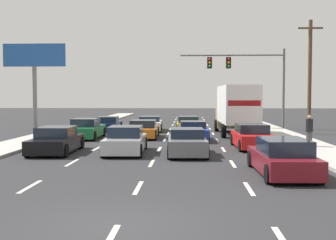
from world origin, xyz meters
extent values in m
plane|color=#2B2B2D|center=(0.00, 25.00, 0.00)|extent=(140.00, 140.00, 0.00)
cube|color=#B2AFA8|center=(8.23, 20.00, 0.07)|extent=(2.56, 80.00, 0.14)
cube|color=#B2AFA8|center=(-8.23, 20.00, 0.07)|extent=(2.56, 80.00, 0.14)
cube|color=silver|center=(-3.40, 4.01, 0.00)|extent=(0.14, 2.00, 0.01)
cube|color=silver|center=(-3.40, 9.01, 0.00)|extent=(0.14, 2.00, 0.01)
cube|color=silver|center=(-3.40, 14.01, 0.00)|extent=(0.14, 2.00, 0.01)
cube|color=silver|center=(-3.40, 19.01, 0.00)|extent=(0.14, 2.00, 0.01)
cube|color=silver|center=(-3.40, 24.01, 0.00)|extent=(0.14, 2.00, 0.01)
cube|color=silver|center=(-3.40, 29.01, 0.00)|extent=(0.14, 2.00, 0.01)
cube|color=silver|center=(-3.40, 34.01, 0.00)|extent=(0.14, 2.00, 0.01)
cube|color=silver|center=(-3.40, 39.01, 0.00)|extent=(0.14, 2.00, 0.01)
cube|color=silver|center=(-3.40, 44.01, 0.00)|extent=(0.14, 2.00, 0.01)
cube|color=silver|center=(-3.40, 49.01, 0.00)|extent=(0.14, 2.00, 0.01)
cube|color=silver|center=(0.00, -0.99, 0.00)|extent=(0.14, 2.00, 0.01)
cube|color=silver|center=(0.00, 4.01, 0.00)|extent=(0.14, 2.00, 0.01)
cube|color=silver|center=(0.00, 9.01, 0.00)|extent=(0.14, 2.00, 0.01)
cube|color=silver|center=(0.00, 14.01, 0.00)|extent=(0.14, 2.00, 0.01)
cube|color=silver|center=(0.00, 19.01, 0.00)|extent=(0.14, 2.00, 0.01)
cube|color=silver|center=(0.00, 24.01, 0.00)|extent=(0.14, 2.00, 0.01)
cube|color=silver|center=(0.00, 29.01, 0.00)|extent=(0.14, 2.00, 0.01)
cube|color=silver|center=(0.00, 34.01, 0.00)|extent=(0.14, 2.00, 0.01)
cube|color=silver|center=(0.00, 39.01, 0.00)|extent=(0.14, 2.00, 0.01)
cube|color=silver|center=(0.00, 44.01, 0.00)|extent=(0.14, 2.00, 0.01)
cube|color=silver|center=(0.00, 49.01, 0.00)|extent=(0.14, 2.00, 0.01)
cube|color=silver|center=(3.40, 4.01, 0.00)|extent=(0.14, 2.00, 0.01)
cube|color=silver|center=(3.40, 9.01, 0.00)|extent=(0.14, 2.00, 0.01)
cube|color=silver|center=(3.40, 14.01, 0.00)|extent=(0.14, 2.00, 0.01)
cube|color=silver|center=(3.40, 19.01, 0.00)|extent=(0.14, 2.00, 0.01)
cube|color=silver|center=(3.40, 24.01, 0.00)|extent=(0.14, 2.00, 0.01)
cube|color=silver|center=(3.40, 29.01, 0.00)|extent=(0.14, 2.00, 0.01)
cube|color=silver|center=(3.40, 34.01, 0.00)|extent=(0.14, 2.00, 0.01)
cube|color=silver|center=(3.40, 39.01, 0.00)|extent=(0.14, 2.00, 0.01)
cube|color=silver|center=(3.40, 44.01, 0.00)|extent=(0.14, 2.00, 0.01)
cube|color=silver|center=(3.40, 49.01, 0.00)|extent=(0.14, 2.00, 0.01)
cube|color=#141E4C|center=(-5.04, 26.55, 0.43)|extent=(1.96, 4.49, 0.58)
cube|color=#192333|center=(-5.03, 26.33, 0.94)|extent=(1.66, 2.03, 0.45)
cylinder|color=black|center=(-5.94, 28.18, 0.32)|extent=(0.24, 0.65, 0.64)
cylinder|color=black|center=(-4.25, 28.24, 0.32)|extent=(0.24, 0.65, 0.64)
cylinder|color=black|center=(-5.82, 24.86, 0.32)|extent=(0.24, 0.65, 0.64)
cylinder|color=black|center=(-4.13, 24.92, 0.32)|extent=(0.24, 0.65, 0.64)
cube|color=#196B38|center=(-5.26, 19.84, 0.48)|extent=(1.80, 4.45, 0.68)
cube|color=#192333|center=(-5.26, 19.57, 1.09)|extent=(1.57, 2.10, 0.53)
cylinder|color=black|center=(-6.10, 21.51, 0.32)|extent=(0.22, 0.64, 0.64)
cylinder|color=black|center=(-4.45, 21.52, 0.32)|extent=(0.22, 0.64, 0.64)
cylinder|color=black|center=(-6.08, 18.17, 0.32)|extent=(0.22, 0.64, 0.64)
cylinder|color=black|center=(-4.43, 18.18, 0.32)|extent=(0.22, 0.64, 0.64)
cube|color=black|center=(-5.05, 12.30, 0.46)|extent=(2.01, 4.71, 0.64)
cube|color=#192333|center=(-5.05, 12.32, 1.04)|extent=(1.71, 2.21, 0.52)
cylinder|color=black|center=(-5.98, 14.05, 0.32)|extent=(0.24, 0.65, 0.64)
cylinder|color=black|center=(-4.23, 14.10, 0.32)|extent=(0.24, 0.65, 0.64)
cylinder|color=black|center=(-5.87, 10.50, 0.32)|extent=(0.24, 0.65, 0.64)
cylinder|color=black|center=(-4.12, 10.55, 0.32)|extent=(0.24, 0.65, 0.64)
cube|color=white|center=(-1.59, 26.44, 0.46)|extent=(2.03, 4.71, 0.64)
cube|color=#192333|center=(-1.59, 26.42, 0.99)|extent=(1.70, 2.09, 0.42)
cylinder|color=black|center=(-2.52, 28.18, 0.32)|extent=(0.25, 0.65, 0.64)
cylinder|color=black|center=(-0.81, 28.25, 0.32)|extent=(0.25, 0.65, 0.64)
cylinder|color=black|center=(-2.38, 24.64, 0.32)|extent=(0.25, 0.65, 0.64)
cylinder|color=black|center=(-0.66, 24.71, 0.32)|extent=(0.25, 0.65, 0.64)
cube|color=orange|center=(-1.53, 20.41, 0.43)|extent=(1.95, 4.47, 0.58)
cube|color=#192333|center=(-1.53, 20.49, 0.96)|extent=(1.69, 1.97, 0.49)
cylinder|color=black|center=(-2.43, 22.08, 0.32)|extent=(0.23, 0.64, 0.64)
cylinder|color=black|center=(-0.66, 22.10, 0.32)|extent=(0.23, 0.64, 0.64)
cylinder|color=black|center=(-2.39, 18.73, 0.32)|extent=(0.23, 0.64, 0.64)
cylinder|color=black|center=(-0.62, 18.75, 0.32)|extent=(0.23, 0.64, 0.64)
cube|color=#B7BABF|center=(-1.58, 12.33, 0.48)|extent=(1.94, 4.62, 0.67)
cube|color=#192333|center=(-1.58, 12.41, 1.07)|extent=(1.65, 2.14, 0.52)
cylinder|color=black|center=(-2.47, 14.04, 0.32)|extent=(0.24, 0.65, 0.64)
cylinder|color=black|center=(-0.79, 14.09, 0.32)|extent=(0.24, 0.65, 0.64)
cylinder|color=black|center=(-2.37, 10.58, 0.32)|extent=(0.24, 0.65, 0.64)
cylinder|color=black|center=(-0.69, 10.63, 0.32)|extent=(0.24, 0.65, 0.64)
cube|color=yellow|center=(1.54, 25.83, 0.44)|extent=(1.81, 4.37, 0.60)
cube|color=#192333|center=(1.54, 25.61, 0.99)|extent=(1.57, 1.88, 0.50)
cylinder|color=black|center=(0.70, 27.45, 0.32)|extent=(0.23, 0.64, 0.64)
cylinder|color=black|center=(2.35, 27.47, 0.32)|extent=(0.23, 0.64, 0.64)
cylinder|color=black|center=(0.73, 24.20, 0.32)|extent=(0.23, 0.64, 0.64)
cylinder|color=black|center=(2.38, 24.21, 0.32)|extent=(0.23, 0.64, 0.64)
cube|color=#1E389E|center=(1.83, 18.84, 0.47)|extent=(1.91, 4.37, 0.66)
cube|color=#192333|center=(1.83, 18.86, 1.02)|extent=(1.61, 1.91, 0.43)
cylinder|color=black|center=(0.95, 20.42, 0.32)|extent=(0.24, 0.65, 0.64)
cylinder|color=black|center=(2.59, 20.47, 0.32)|extent=(0.24, 0.65, 0.64)
cylinder|color=black|center=(1.06, 17.21, 0.32)|extent=(0.24, 0.65, 0.64)
cylinder|color=black|center=(2.70, 17.26, 0.32)|extent=(0.24, 0.65, 0.64)
cube|color=slate|center=(1.47, 11.74, 0.49)|extent=(1.93, 4.28, 0.70)
cube|color=#192333|center=(1.47, 11.74, 1.06)|extent=(1.62, 1.94, 0.44)
cylinder|color=black|center=(0.59, 13.27, 0.32)|extent=(0.24, 0.65, 0.64)
cylinder|color=black|center=(2.23, 13.33, 0.32)|extent=(0.24, 0.65, 0.64)
cylinder|color=black|center=(0.71, 10.16, 0.32)|extent=(0.24, 0.65, 0.64)
cylinder|color=black|center=(2.35, 10.22, 0.32)|extent=(0.24, 0.65, 0.64)
cube|color=white|center=(5.00, 21.99, 2.25)|extent=(2.45, 6.57, 2.61)
cube|color=red|center=(5.07, 18.75, 2.38)|extent=(2.07, 0.09, 0.36)
cube|color=tan|center=(4.90, 26.22, 1.31)|extent=(2.25, 1.99, 2.01)
cylinder|color=black|center=(3.80, 26.19, 0.48)|extent=(0.32, 0.97, 0.96)
cylinder|color=black|center=(6.00, 26.24, 0.48)|extent=(0.32, 0.97, 0.96)
cylinder|color=black|center=(3.93, 20.66, 0.48)|extent=(0.32, 0.97, 0.96)
cylinder|color=black|center=(6.13, 20.71, 0.48)|extent=(0.32, 0.97, 0.96)
cube|color=red|center=(4.99, 14.66, 0.49)|extent=(1.90, 4.34, 0.69)
cube|color=#192333|center=(4.98, 14.73, 1.07)|extent=(1.62, 2.26, 0.49)
cylinder|color=black|center=(4.11, 16.23, 0.32)|extent=(0.24, 0.65, 0.64)
cylinder|color=black|center=(5.76, 16.28, 0.32)|extent=(0.24, 0.65, 0.64)
cylinder|color=black|center=(4.22, 13.04, 0.32)|extent=(0.24, 0.65, 0.64)
cylinder|color=black|center=(5.86, 13.09, 0.32)|extent=(0.24, 0.65, 0.64)
cube|color=maroon|center=(4.92, 6.54, 0.47)|extent=(1.88, 4.65, 0.65)
cube|color=#192333|center=(4.93, 6.28, 1.06)|extent=(1.61, 2.42, 0.53)
cylinder|color=black|center=(4.05, 8.27, 0.32)|extent=(0.23, 0.64, 0.64)
cylinder|color=black|center=(5.71, 8.31, 0.32)|extent=(0.23, 0.64, 0.64)
cylinder|color=black|center=(4.14, 4.77, 0.32)|extent=(0.23, 0.64, 0.64)
cylinder|color=black|center=(5.79, 4.80, 0.32)|extent=(0.23, 0.64, 0.64)
cylinder|color=#595B56|center=(9.74, 29.28, 3.45)|extent=(0.20, 0.20, 6.91)
cylinder|color=#595B56|center=(5.29, 29.28, 6.36)|extent=(8.90, 0.14, 0.14)
cube|color=black|center=(4.99, 29.28, 5.71)|extent=(0.40, 0.56, 0.95)
sphere|color=red|center=(4.99, 28.97, 6.01)|extent=(0.20, 0.20, 0.20)
sphere|color=orange|center=(4.99, 28.97, 5.71)|extent=(0.20, 0.20, 0.20)
sphere|color=green|center=(4.99, 28.97, 5.41)|extent=(0.20, 0.20, 0.20)
cube|color=black|center=(3.36, 29.28, 5.71)|extent=(0.40, 0.56, 0.95)
sphere|color=red|center=(3.36, 28.97, 6.01)|extent=(0.20, 0.20, 0.20)
sphere|color=orange|center=(3.36, 28.97, 5.71)|extent=(0.20, 0.20, 0.20)
sphere|color=green|center=(3.36, 28.97, 5.41)|extent=(0.20, 0.20, 0.20)
cylinder|color=brown|center=(10.56, 24.11, 4.23)|extent=(0.28, 0.28, 8.46)
cube|color=brown|center=(10.56, 24.11, 7.86)|extent=(1.80, 0.12, 0.12)
cylinder|color=slate|center=(-11.39, 27.39, 2.66)|extent=(0.36, 0.36, 5.31)
cube|color=#2659A5|center=(-11.39, 27.39, 6.27)|extent=(5.26, 0.20, 1.90)
cylinder|color=#3F3F42|center=(8.04, 14.59, 0.53)|extent=(0.32, 0.32, 0.78)
cylinder|color=black|center=(8.04, 14.59, 1.26)|extent=(0.38, 0.38, 0.68)
sphere|color=tan|center=(8.04, 14.59, 1.71)|extent=(0.21, 0.21, 0.21)
camera|label=1|loc=(1.55, -9.54, 2.83)|focal=47.57mm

